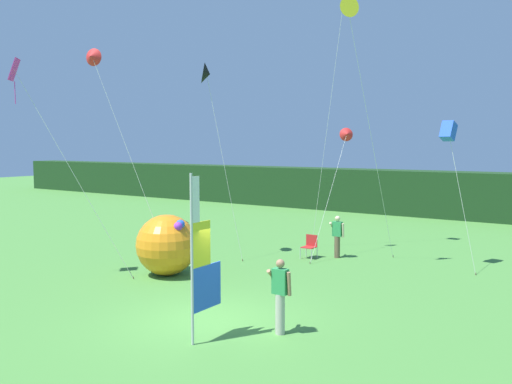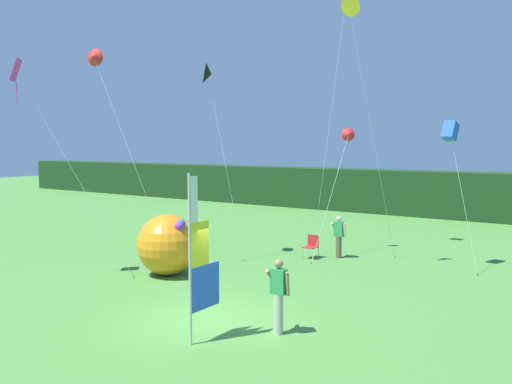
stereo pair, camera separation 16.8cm
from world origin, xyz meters
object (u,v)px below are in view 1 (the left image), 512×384
(folding_chair, at_px, (310,245))
(inflatable_balloon, at_px, (167,245))
(kite_red_delta_4, at_px, (347,135))
(banner_flag, at_px, (201,261))
(kite_yellow_delta_6, at_px, (348,10))
(kite_black_delta_0, at_px, (207,74))
(person_mid_field, at_px, (280,294))
(kite_magenta_diamond_5, at_px, (22,85))
(person_near_banner, at_px, (337,235))
(kite_blue_box_1, at_px, (448,131))
(kite_red_delta_3, at_px, (93,58))

(folding_chair, bearing_deg, inflatable_balloon, -118.41)
(folding_chair, xyz_separation_m, kite_red_delta_4, (0.53, 2.08, 4.26))
(banner_flag, xyz_separation_m, folding_chair, (-2.06, 9.05, -1.29))
(kite_red_delta_4, bearing_deg, kite_yellow_delta_6, -66.09)
(folding_chair, bearing_deg, kite_black_delta_0, -147.62)
(banner_flag, height_order, person_mid_field, banner_flag)
(kite_magenta_diamond_5, distance_m, kite_yellow_delta_6, 10.84)
(kite_red_delta_4, xyz_separation_m, kite_yellow_delta_6, (1.43, -3.23, 4.11))
(person_near_banner, height_order, person_mid_field, person_mid_field)
(kite_black_delta_0, bearing_deg, kite_red_delta_4, 47.27)
(inflatable_balloon, relative_size, kite_black_delta_0, 0.27)
(person_near_banner, xyz_separation_m, kite_red_delta_4, (-0.33, 1.46, 3.90))
(inflatable_balloon, bearing_deg, kite_magenta_diamond_5, -138.01)
(kite_magenta_diamond_5, bearing_deg, folding_chair, 53.10)
(kite_blue_box_1, distance_m, kite_magenta_diamond_5, 14.26)
(kite_black_delta_0, bearing_deg, person_mid_field, -40.03)
(folding_chair, bearing_deg, person_mid_field, -66.80)
(person_mid_field, relative_size, inflatable_balloon, 0.86)
(person_mid_field, height_order, kite_black_delta_0, kite_black_delta_0)
(person_near_banner, relative_size, kite_red_delta_3, 0.21)
(kite_blue_box_1, height_order, kite_red_delta_3, kite_red_delta_3)
(banner_flag, xyz_separation_m, kite_red_delta_3, (-7.81, 3.59, 5.59))
(person_near_banner, bearing_deg, kite_yellow_delta_6, -58.11)
(person_near_banner, bearing_deg, kite_blue_box_1, 8.77)
(kite_red_delta_3, bearing_deg, kite_yellow_delta_6, 29.18)
(kite_red_delta_3, bearing_deg, folding_chair, 43.47)
(inflatable_balloon, bearing_deg, folding_chair, 61.59)
(kite_yellow_delta_6, bearing_deg, kite_magenta_diamond_5, -139.29)
(kite_red_delta_3, bearing_deg, kite_magenta_diamond_5, -95.74)
(kite_black_delta_0, bearing_deg, kite_yellow_delta_6, 10.39)
(banner_flag, distance_m, kite_red_delta_3, 10.26)
(folding_chair, height_order, kite_red_delta_4, kite_red_delta_4)
(person_mid_field, xyz_separation_m, kite_red_delta_4, (-2.77, 9.78, 3.83))
(inflatable_balloon, distance_m, kite_black_delta_0, 6.71)
(person_mid_field, height_order, kite_red_delta_4, kite_red_delta_4)
(kite_red_delta_4, distance_m, kite_yellow_delta_6, 5.42)
(folding_chair, height_order, kite_magenta_diamond_5, kite_magenta_diamond_5)
(folding_chair, bearing_deg, banner_flag, -77.20)
(kite_red_delta_4, relative_size, kite_magenta_diamond_5, 0.72)
(person_mid_field, distance_m, folding_chair, 8.40)
(person_mid_field, xyz_separation_m, inflatable_balloon, (-6.04, 2.65, 0.09))
(kite_black_delta_0, relative_size, kite_red_delta_4, 1.47)
(kite_red_delta_3, bearing_deg, inflatable_balloon, 7.49)
(person_mid_field, height_order, kite_blue_box_1, kite_blue_box_1)
(banner_flag, distance_m, kite_magenta_diamond_5, 9.27)
(folding_chair, xyz_separation_m, kite_yellow_delta_6, (1.96, -1.15, 8.36))
(banner_flag, height_order, kite_blue_box_1, kite_blue_box_1)
(person_near_banner, bearing_deg, kite_black_delta_0, -146.89)
(inflatable_balloon, xyz_separation_m, kite_red_delta_4, (3.27, 7.14, 3.74))
(kite_red_delta_4, bearing_deg, kite_blue_box_1, -11.44)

